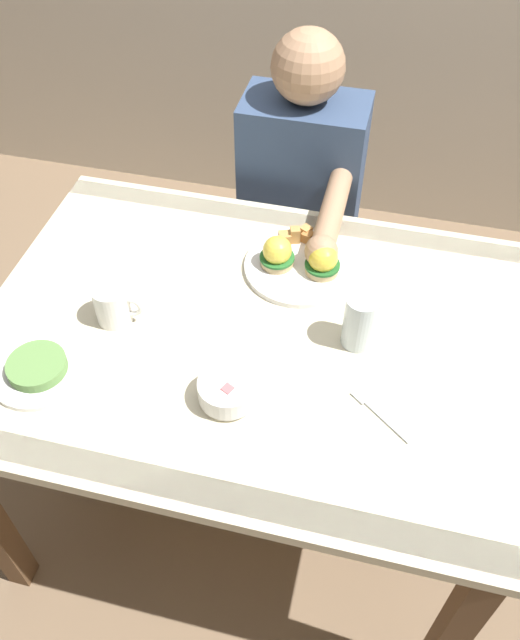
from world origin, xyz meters
TOP-DOWN VIEW (x-y plane):
  - ground_plane at (0.00, 0.00)m, footprint 6.00×6.00m
  - dining_table at (0.00, 0.00)m, footprint 1.20×0.90m
  - eggs_benedict_plate at (0.07, 0.22)m, footprint 0.27×0.27m
  - fruit_bowl at (0.01, -0.19)m, footprint 0.12×0.12m
  - coffee_mug at (-0.29, -0.04)m, footprint 0.11×0.08m
  - fork at (0.31, -0.15)m, footprint 0.13×0.11m
  - water_glass_near at (0.24, 0.03)m, footprint 0.07×0.07m
  - side_plate at (-0.39, -0.22)m, footprint 0.20×0.20m
  - diner_person at (0.01, 0.60)m, footprint 0.34×0.54m

SIDE VIEW (x-z plane):
  - ground_plane at x=0.00m, z-range 0.00..0.00m
  - dining_table at x=0.00m, z-range 0.26..1.00m
  - diner_person at x=0.01m, z-range 0.08..1.22m
  - fork at x=0.31m, z-range 0.74..0.74m
  - side_plate at x=-0.39m, z-range 0.74..0.77m
  - eggs_benedict_plate at x=0.07m, z-range 0.72..0.81m
  - fruit_bowl at x=0.01m, z-range 0.74..0.80m
  - coffee_mug at x=-0.29m, z-range 0.74..0.84m
  - water_glass_near at x=0.24m, z-range 0.73..0.86m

